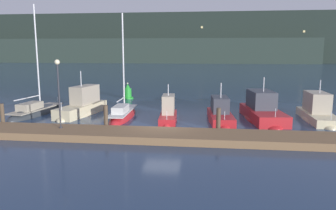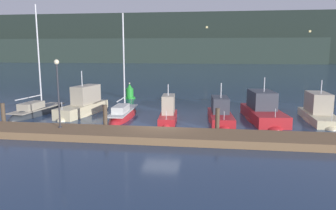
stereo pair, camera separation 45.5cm
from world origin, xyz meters
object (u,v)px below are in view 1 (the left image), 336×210
at_px(sailboat_berth_3, 123,116).
at_px(motorboat_berth_7, 318,116).
at_px(motorboat_berth_5, 220,117).
at_px(dock_lamppost, 58,83).
at_px(sailboat_berth_1, 36,113).
at_px(motorboat_berth_6, 262,114).
at_px(motorboat_berth_4, 168,117).
at_px(channel_buoy, 128,93).
at_px(motorboat_berth_2, 82,110).

distance_m(sailboat_berth_3, motorboat_berth_7, 15.25).
height_order(motorboat_berth_5, dock_lamppost, dock_lamppost).
bearing_deg(sailboat_berth_3, dock_lamppost, -113.67).
xyz_separation_m(sailboat_berth_1, motorboat_berth_5, (15.36, -0.66, 0.19)).
height_order(motorboat_berth_5, motorboat_berth_6, motorboat_berth_6).
bearing_deg(motorboat_berth_5, motorboat_berth_4, -171.13).
relative_size(motorboat_berth_5, dock_lamppost, 1.33).
relative_size(motorboat_berth_6, dock_lamppost, 1.64).
distance_m(sailboat_berth_3, channel_buoy, 10.25).
bearing_deg(motorboat_berth_7, dock_lamppost, -159.68).
xyz_separation_m(sailboat_berth_3, motorboat_berth_6, (11.02, 0.56, 0.30)).
distance_m(motorboat_berth_2, motorboat_berth_4, 7.68).
height_order(motorboat_berth_6, channel_buoy, motorboat_berth_6).
xyz_separation_m(motorboat_berth_2, motorboat_berth_4, (7.50, -1.67, -0.08)).
distance_m(motorboat_berth_6, channel_buoy, 16.17).
xyz_separation_m(motorboat_berth_5, motorboat_berth_7, (7.48, 1.09, 0.06)).
bearing_deg(sailboat_berth_3, sailboat_berth_1, 177.21).
bearing_deg(motorboat_berth_2, motorboat_berth_7, 0.11).
distance_m(channel_buoy, dock_lamppost, 16.04).
bearing_deg(motorboat_berth_4, motorboat_berth_2, 167.47).
relative_size(motorboat_berth_5, channel_buoy, 3.25).
distance_m(motorboat_berth_2, motorboat_berth_7, 18.93).
height_order(motorboat_berth_6, dock_lamppost, dock_lamppost).
height_order(sailboat_berth_1, motorboat_berth_7, sailboat_berth_1).
height_order(motorboat_berth_2, dock_lamppost, dock_lamppost).
xyz_separation_m(sailboat_berth_1, motorboat_berth_4, (11.41, -1.28, 0.23)).
relative_size(motorboat_berth_6, motorboat_berth_7, 1.14).
relative_size(sailboat_berth_3, motorboat_berth_5, 1.54).
bearing_deg(motorboat_berth_5, sailboat_berth_1, 177.53).
bearing_deg(motorboat_berth_6, sailboat_berth_1, -179.40).
height_order(motorboat_berth_4, motorboat_berth_6, motorboat_berth_6).
xyz_separation_m(motorboat_berth_5, motorboat_berth_6, (3.28, 0.86, 0.11)).
bearing_deg(motorboat_berth_4, dock_lamppost, -142.39).
bearing_deg(motorboat_berth_5, sailboat_berth_3, 177.84).
bearing_deg(motorboat_berth_5, motorboat_berth_7, 8.26).
relative_size(motorboat_berth_2, motorboat_berth_7, 1.05).
bearing_deg(motorboat_berth_6, dock_lamppost, -154.90).
bearing_deg(channel_buoy, motorboat_berth_4, -61.69).
xyz_separation_m(sailboat_berth_1, motorboat_berth_7, (22.84, 0.42, 0.25)).
bearing_deg(motorboat_berth_7, motorboat_berth_4, -171.53).
bearing_deg(sailboat_berth_1, motorboat_berth_2, 5.66).
distance_m(sailboat_berth_1, motorboat_berth_4, 11.48).
xyz_separation_m(motorboat_berth_2, sailboat_berth_3, (3.71, -0.76, -0.30)).
bearing_deg(dock_lamppost, channel_buoy, 88.40).
height_order(motorboat_berth_2, motorboat_berth_6, motorboat_berth_2).
distance_m(sailboat_berth_3, dock_lamppost, 7.09).
height_order(motorboat_berth_2, motorboat_berth_7, motorboat_berth_2).
xyz_separation_m(motorboat_berth_5, channel_buoy, (-9.84, 10.32, 0.35)).
bearing_deg(channel_buoy, motorboat_berth_6, -35.80).
xyz_separation_m(motorboat_berth_4, dock_lamppost, (-6.33, -4.88, 3.00)).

